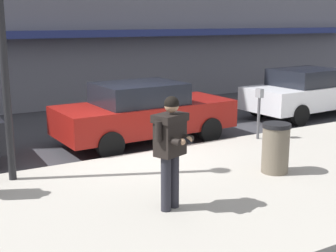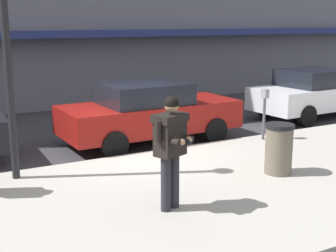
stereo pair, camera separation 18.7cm
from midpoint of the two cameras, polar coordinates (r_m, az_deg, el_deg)
ground_plane at (r=10.76m, az=-3.63°, el=-3.74°), size 80.00×80.00×0.00m
sidewalk at (r=8.93m, az=10.17°, el=-6.94°), size 32.00×5.30×0.14m
curb_paint_line at (r=11.24m, az=0.88°, el=-2.97°), size 28.00×0.12×0.01m
parked_sedan_mid at (r=11.80m, az=-1.88°, el=1.72°), size 4.56×2.05×1.54m
parked_sedan_far at (r=15.77m, az=17.94°, el=3.91°), size 4.60×2.14×1.54m
man_texting_on_phone at (r=7.15m, az=1.08°, el=-1.82°), size 0.62×0.65×1.81m
street_lamp_post at (r=8.85m, az=-18.76°, el=12.69°), size 0.36×0.36×4.88m
parking_meter at (r=11.78m, az=12.12°, el=2.31°), size 0.12×0.18×1.27m
trash_bin at (r=9.29m, az=13.92°, el=-2.70°), size 0.55×0.55×0.98m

